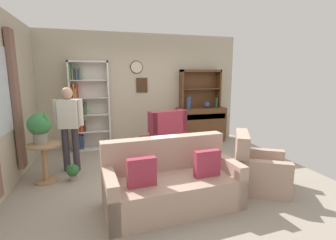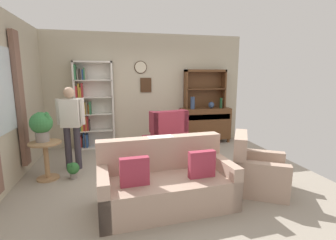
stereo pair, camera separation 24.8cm
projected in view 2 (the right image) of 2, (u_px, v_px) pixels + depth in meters
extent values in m
cube|color=#9E9384|center=(165.00, 173.00, 4.48)|extent=(5.40, 4.60, 0.02)
cube|color=#BCB299|center=(148.00, 90.00, 6.27)|extent=(5.00, 0.06, 2.80)
cylinder|color=beige|center=(141.00, 67.00, 6.09)|extent=(0.28, 0.03, 0.28)
torus|color=#382314|center=(141.00, 67.00, 6.09)|extent=(0.31, 0.02, 0.31)
cube|color=#422816|center=(146.00, 85.00, 6.19)|extent=(0.28, 0.03, 0.36)
cube|color=#BCB299|center=(2.00, 100.00, 3.69)|extent=(0.06, 4.20, 2.80)
cube|color=silver|center=(0.00, 90.00, 3.56)|extent=(0.02, 0.90, 1.30)
cube|color=#7F5B4C|center=(20.00, 100.00, 4.16)|extent=(0.08, 0.24, 2.30)
cube|color=#846651|center=(180.00, 178.00, 4.23)|extent=(2.27, 1.68, 0.01)
cube|color=silver|center=(76.00, 106.00, 5.77)|extent=(0.04, 0.30, 2.10)
cube|color=silver|center=(113.00, 105.00, 5.95)|extent=(0.04, 0.30, 2.10)
cube|color=silver|center=(92.00, 62.00, 5.68)|extent=(0.90, 0.30, 0.04)
cube|color=silver|center=(97.00, 147.00, 6.04)|extent=(0.90, 0.30, 0.04)
cube|color=silver|center=(95.00, 105.00, 6.00)|extent=(0.90, 0.01, 2.10)
cube|color=silver|center=(96.00, 130.00, 5.97)|extent=(0.86, 0.30, 0.02)
cube|color=#723F7F|center=(80.00, 142.00, 5.91)|extent=(0.04, 0.18, 0.27)
cube|color=#B22D33|center=(81.00, 141.00, 5.92)|extent=(0.02, 0.13, 0.27)
cube|color=#3F3833|center=(83.00, 142.00, 5.93)|extent=(0.03, 0.14, 0.24)
cube|color=#284C8C|center=(84.00, 140.00, 5.93)|extent=(0.02, 0.22, 0.34)
cube|color=gray|center=(86.00, 140.00, 5.94)|extent=(0.02, 0.17, 0.31)
cube|color=#284C8C|center=(87.00, 140.00, 5.95)|extent=(0.04, 0.23, 0.31)
cube|color=silver|center=(95.00, 114.00, 5.90)|extent=(0.86, 0.30, 0.02)
cube|color=#284C8C|center=(79.00, 124.00, 5.83)|extent=(0.04, 0.12, 0.35)
cube|color=#337247|center=(81.00, 124.00, 5.84)|extent=(0.03, 0.18, 0.33)
cube|color=gold|center=(82.00, 125.00, 5.86)|extent=(0.04, 0.23, 0.29)
cube|color=#B22D33|center=(84.00, 125.00, 5.87)|extent=(0.04, 0.17, 0.29)
cube|color=#CC7233|center=(86.00, 123.00, 5.87)|extent=(0.03, 0.20, 0.34)
cube|color=#B22D33|center=(88.00, 124.00, 5.88)|extent=(0.04, 0.12, 0.33)
cube|color=#3F3833|center=(90.00, 125.00, 5.89)|extent=(0.03, 0.16, 0.25)
cube|color=silver|center=(94.00, 97.00, 5.82)|extent=(0.86, 0.30, 0.02)
cube|color=#3F3833|center=(77.00, 107.00, 5.76)|extent=(0.03, 0.21, 0.33)
cube|color=gray|center=(79.00, 107.00, 5.77)|extent=(0.03, 0.19, 0.33)
cube|color=#337247|center=(81.00, 108.00, 5.78)|extent=(0.02, 0.17, 0.30)
cube|color=#CC7233|center=(82.00, 108.00, 5.79)|extent=(0.03, 0.18, 0.29)
cube|color=gold|center=(83.00, 107.00, 5.79)|extent=(0.02, 0.23, 0.32)
cube|color=gold|center=(85.00, 108.00, 5.80)|extent=(0.04, 0.23, 0.28)
cube|color=gray|center=(87.00, 108.00, 5.81)|extent=(0.03, 0.11, 0.29)
cube|color=#CC7233|center=(89.00, 109.00, 5.82)|extent=(0.03, 0.13, 0.22)
cube|color=#337247|center=(90.00, 108.00, 5.83)|extent=(0.04, 0.24, 0.29)
cube|color=silver|center=(93.00, 80.00, 5.75)|extent=(0.86, 0.30, 0.02)
cube|color=#B22D33|center=(77.00, 92.00, 5.70)|extent=(0.04, 0.18, 0.26)
cube|color=gold|center=(79.00, 90.00, 5.70)|extent=(0.03, 0.18, 0.32)
cube|color=gold|center=(81.00, 92.00, 5.72)|extent=(0.03, 0.19, 0.23)
cube|color=#B22D33|center=(82.00, 90.00, 5.72)|extent=(0.03, 0.20, 0.33)
cube|color=#337247|center=(75.00, 72.00, 5.62)|extent=(0.04, 0.23, 0.34)
cube|color=gray|center=(78.00, 75.00, 5.64)|extent=(0.03, 0.12, 0.24)
cube|color=#3F3833|center=(80.00, 74.00, 5.64)|extent=(0.03, 0.13, 0.26)
cube|color=gray|center=(81.00, 74.00, 5.65)|extent=(0.02, 0.17, 0.27)
cube|color=#284C8C|center=(83.00, 75.00, 5.66)|extent=(0.02, 0.23, 0.24)
cube|color=#337247|center=(84.00, 74.00, 5.66)|extent=(0.03, 0.23, 0.28)
cube|color=gray|center=(86.00, 74.00, 5.67)|extent=(0.02, 0.21, 0.27)
cube|color=brown|center=(205.00, 123.00, 6.49)|extent=(1.30, 0.45, 0.82)
cube|color=brown|center=(185.00, 143.00, 6.28)|extent=(0.06, 0.06, 0.10)
cube|color=brown|center=(228.00, 140.00, 6.53)|extent=(0.06, 0.06, 0.10)
cube|color=brown|center=(182.00, 140.00, 6.61)|extent=(0.06, 0.06, 0.10)
cube|color=brown|center=(222.00, 137.00, 6.87)|extent=(0.06, 0.06, 0.10)
cube|color=#492C18|center=(208.00, 117.00, 6.24)|extent=(1.20, 0.01, 0.14)
cube|color=brown|center=(186.00, 89.00, 6.29)|extent=(0.04, 0.26, 1.00)
cube|color=brown|center=(224.00, 89.00, 6.52)|extent=(0.04, 0.26, 1.00)
cube|color=brown|center=(205.00, 71.00, 6.32)|extent=(1.10, 0.26, 0.06)
cube|color=brown|center=(205.00, 89.00, 6.41)|extent=(1.06, 0.26, 0.02)
cube|color=brown|center=(203.00, 89.00, 6.52)|extent=(1.10, 0.01, 1.00)
cylinder|color=#33476B|center=(193.00, 103.00, 6.23)|extent=(0.11, 0.11, 0.31)
ellipsoid|color=#33476B|center=(211.00, 105.00, 6.37)|extent=(0.15, 0.15, 0.17)
cylinder|color=#194223|center=(221.00, 103.00, 6.39)|extent=(0.07, 0.07, 0.27)
cube|color=tan|center=(167.00, 192.00, 3.30)|extent=(1.85, 0.97, 0.42)
cube|color=tan|center=(161.00, 153.00, 3.52)|extent=(1.81, 0.32, 0.48)
cube|color=tan|center=(103.00, 194.00, 3.05)|extent=(0.20, 0.86, 0.60)
cube|color=tan|center=(222.00, 178.00, 3.51)|extent=(0.20, 0.86, 0.60)
cube|color=#A33347|center=(135.00, 172.00, 2.99)|extent=(0.37, 0.12, 0.36)
cube|color=#A33347|center=(202.00, 164.00, 3.24)|extent=(0.37, 0.12, 0.36)
cube|color=white|center=(161.00, 137.00, 3.48)|extent=(0.37, 0.20, 0.00)
cube|color=tan|center=(259.00, 178.00, 3.77)|extent=(1.05, 1.04, 0.40)
cube|color=tan|center=(240.00, 149.00, 3.78)|extent=(0.53, 0.74, 0.48)
cube|color=tan|center=(261.00, 181.00, 3.47)|extent=(0.75, 0.51, 0.55)
cube|color=tan|center=(258.00, 166.00, 4.04)|extent=(0.75, 0.51, 0.55)
cube|color=#A33347|center=(164.00, 147.00, 5.39)|extent=(0.92, 0.93, 0.42)
cube|color=#A33347|center=(170.00, 126.00, 5.03)|extent=(0.80, 0.34, 0.63)
cube|color=#A33347|center=(184.00, 120.00, 5.18)|extent=(0.15, 0.29, 0.44)
cube|color=#A33347|center=(154.00, 123.00, 4.91)|extent=(0.15, 0.29, 0.44)
cylinder|color=#A87F56|center=(45.00, 143.00, 4.10)|extent=(0.52, 0.52, 0.03)
cylinder|color=#A87F56|center=(47.00, 162.00, 4.16)|extent=(0.08, 0.08, 0.63)
cylinder|color=#A87F56|center=(48.00, 178.00, 4.21)|extent=(0.36, 0.36, 0.03)
cylinder|color=gray|center=(42.00, 137.00, 4.12)|extent=(0.21, 0.21, 0.17)
sphere|color=#387F42|center=(41.00, 123.00, 4.08)|extent=(0.36, 0.36, 0.36)
ellipsoid|color=#387F42|center=(47.00, 121.00, 4.03)|extent=(0.11, 0.06, 0.26)
ellipsoid|color=#387F42|center=(47.00, 119.00, 4.19)|extent=(0.11, 0.06, 0.26)
ellipsoid|color=#387F42|center=(39.00, 119.00, 4.17)|extent=(0.11, 0.06, 0.26)
cylinder|color=gray|center=(74.00, 176.00, 4.23)|extent=(0.12, 0.12, 0.10)
sphere|color=#2D6B33|center=(73.00, 168.00, 4.21)|extent=(0.21, 0.21, 0.21)
ellipsoid|color=#2D6B33|center=(69.00, 167.00, 4.19)|extent=(0.06, 0.04, 0.15)
ellipsoid|color=#2D6B33|center=(73.00, 169.00, 4.13)|extent=(0.06, 0.04, 0.15)
cylinder|color=#38333D|center=(68.00, 148.00, 4.61)|extent=(0.14, 0.14, 0.82)
cylinder|color=#38333D|center=(78.00, 148.00, 4.62)|extent=(0.14, 0.14, 0.82)
cube|color=silver|center=(70.00, 113.00, 4.50)|extent=(0.37, 0.25, 0.52)
sphere|color=tan|center=(69.00, 93.00, 4.43)|extent=(0.23, 0.23, 0.20)
cylinder|color=silver|center=(58.00, 112.00, 4.48)|extent=(0.09, 0.09, 0.48)
cylinder|color=silver|center=(82.00, 112.00, 4.50)|extent=(0.09, 0.09, 0.48)
cube|color=brown|center=(163.00, 155.00, 4.21)|extent=(0.80, 0.50, 0.03)
cube|color=brown|center=(144.00, 173.00, 3.96)|extent=(0.05, 0.05, 0.39)
cube|color=brown|center=(187.00, 170.00, 4.12)|extent=(0.05, 0.05, 0.39)
cube|color=brown|center=(141.00, 164.00, 4.38)|extent=(0.05, 0.05, 0.39)
cube|color=brown|center=(180.00, 161.00, 4.54)|extent=(0.05, 0.05, 0.39)
cube|color=#3F3833|center=(155.00, 156.00, 4.10)|extent=(0.21, 0.15, 0.03)
cube|color=#B22D33|center=(156.00, 154.00, 4.10)|extent=(0.14, 0.13, 0.02)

